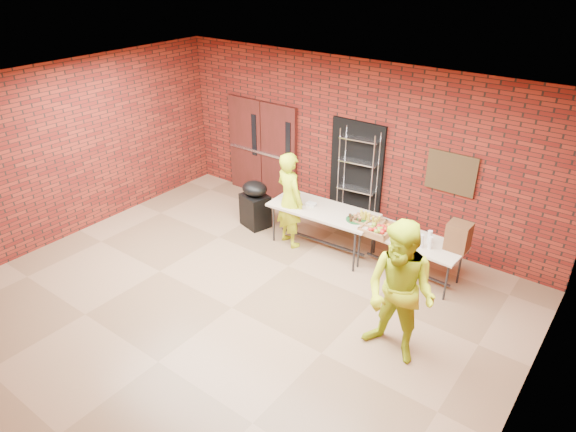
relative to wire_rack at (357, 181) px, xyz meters
The scene contains 19 objects.
room 3.38m from the wire_rack, 93.66° to the right, with size 8.08×7.08×3.28m.
double_doors 2.41m from the wire_rack, behind, with size 1.78×0.12×2.10m.
dark_doorway 0.19m from the wire_rack, 128.73° to the left, with size 1.10×0.06×2.10m, color black.
bronze_plaque 1.78m from the wire_rack, ahead, with size 0.85×0.04×0.70m, color #3B2A17.
wire_rack is the anchor object (origin of this frame).
table_left 1.05m from the wire_rack, 95.34° to the right, with size 1.97×0.91×0.79m.
table_right 1.80m from the wire_rack, 30.16° to the right, with size 1.77×0.81×0.71m.
basket_bananas 1.24m from the wire_rack, 49.97° to the right, with size 0.49×0.38×0.15m.
basket_oranges 1.52m from the wire_rack, 36.10° to the right, with size 0.40×0.31×0.12m.
basket_apples 1.52m from the wire_rack, 47.78° to the right, with size 0.48×0.37×0.15m.
muffin_tray 1.18m from the wire_rack, 60.06° to the right, with size 0.36×0.36×0.09m.
napkin_box 1.10m from the wire_rack, 107.85° to the right, with size 0.17×0.11×0.06m, color silver.
coffee_dispenser 2.37m from the wire_rack, 18.89° to the right, with size 0.34×0.31×0.45m, color #55331D.
cup_stack_front 2.08m from the wire_rack, 30.95° to the right, with size 0.08×0.08×0.23m, color silver.
cup_stack_mid 2.17m from the wire_rack, 28.13° to the right, with size 0.07×0.07×0.21m, color silver.
cup_stack_back 2.03m from the wire_rack, 25.27° to the right, with size 0.07×0.07×0.22m, color silver.
covered_grill 2.01m from the wire_rack, 145.89° to the right, with size 0.61×0.55×0.94m.
volunteer_woman 1.40m from the wire_rack, 118.53° to the right, with size 0.65×0.43×1.78m, color #B3CC16.
volunteer_man 3.52m from the wire_rack, 51.06° to the right, with size 0.97×0.76×2.00m, color #B3CC16.
Camera 1 is at (4.47, -4.51, 4.91)m, focal length 32.00 mm.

